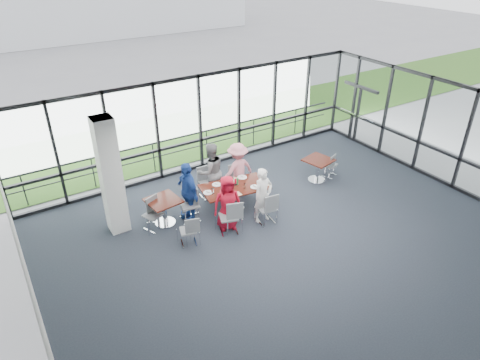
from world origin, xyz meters
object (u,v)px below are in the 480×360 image
side_table_left (163,204)px  chair_main_nr (266,208)px  diner_near_left (227,203)px  diner_near_right (263,195)px  chair_spare_r (330,165)px  chair_main_fl (207,183)px  main_table (234,190)px  side_table_right (318,163)px  diner_far_left (211,171)px  chair_spare_la (188,230)px  chair_main_end (189,205)px  diner_end (188,192)px  chair_main_fr (239,179)px  chair_main_nl (229,217)px  diner_far_right (238,170)px  structural_column (111,177)px  chair_spare_lb (153,215)px

side_table_left → chair_main_nr: (2.38, -1.44, -0.17)m
diner_near_left → diner_near_right: 1.01m
chair_spare_r → chair_main_fl: bearing=142.9°
main_table → chair_spare_r: (3.68, -0.00, -0.22)m
diner_near_right → side_table_right: bearing=13.9°
diner_far_left → chair_spare_la: bearing=48.0°
chair_main_end → chair_spare_la: bearing=-19.6°
diner_end → chair_main_end: bearing=-6.7°
diner_far_left → chair_main_fr: bearing=174.2°
main_table → chair_main_nl: bearing=-120.8°
chair_main_fr → chair_spare_r: bearing=-177.8°
diner_near_left → chair_spare_la: bearing=-159.0°
side_table_left → diner_end: (0.67, -0.14, 0.24)m
main_table → diner_far_right: diner_far_right is taller
diner_near_left → chair_main_fr: 1.97m
side_table_right → diner_far_right: bearing=165.7°
diner_near_left → diner_near_right: (0.99, -0.23, 0.02)m
diner_near_left → chair_main_end: bearing=146.8°
chair_main_nr → chair_spare_r: 3.45m
chair_main_nl → chair_main_fr: (1.36, 1.65, -0.06)m
structural_column → chair_main_nl: 3.19m
diner_near_left → diner_far_left: bearing=94.0°
chair_spare_lb → diner_near_right: bearing=132.1°
side_table_right → chair_main_nr: (-2.76, -1.02, -0.17)m
diner_far_right → chair_main_fr: (0.12, 0.12, -0.42)m
diner_far_left → chair_spare_r: size_ratio=2.19×
diner_near_left → chair_main_nr: (1.01, -0.36, -0.32)m
chair_main_nl → side_table_right: bearing=32.3°
diner_end → chair_main_end: size_ratio=1.77×
side_table_left → diner_near_left: size_ratio=0.60×
structural_column → chair_main_nr: size_ratio=3.52×
diner_near_right → chair_spare_lb: diner_near_right is taller
diner_far_right → main_table: bearing=47.3°
chair_main_nr → main_table: bearing=118.3°
chair_main_fr → chair_spare_la: 2.92m
side_table_right → chair_main_fl: size_ratio=1.06×
side_table_right → chair_main_fl: bearing=163.5°
diner_near_right → diner_end: bearing=141.4°
chair_spare_r → chair_spare_lb: bearing=153.9°
diner_near_right → chair_spare_lb: (-2.71, 1.25, -0.36)m
chair_main_end → chair_spare_la: chair_main_end is taller
chair_main_fl → chair_spare_lb: 2.14m
diner_end → diner_far_right: bearing=100.2°
side_table_left → chair_main_end: bearing=-18.5°
structural_column → chair_spare_r: bearing=-7.1°
structural_column → main_table: 3.40m
main_table → chair_main_fl: 1.08m
chair_main_fr → chair_spare_la: size_ratio=1.04×
chair_main_fr → chair_main_end: (-1.98, -0.59, 0.07)m
side_table_left → chair_main_end: (0.66, -0.22, -0.14)m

